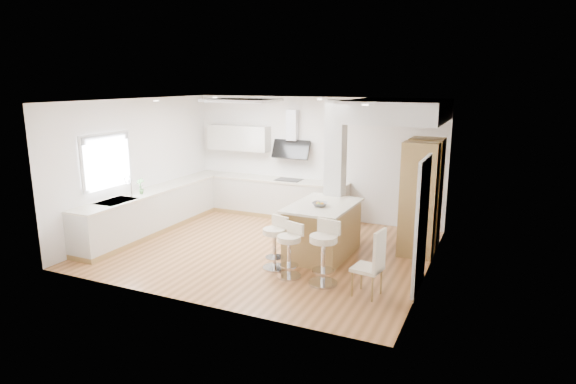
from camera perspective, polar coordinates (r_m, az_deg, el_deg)
The scene contains 18 objects.
ground at distance 9.31m, azimuth -2.68°, elevation -6.74°, with size 6.00×6.00×0.00m, color #AA6F3F.
ceiling at distance 9.31m, azimuth -2.68°, elevation -6.74°, with size 6.00×5.00×0.02m, color white.
wall_back at distance 11.18m, azimuth 3.07°, elevation 4.02°, with size 6.00×0.04×2.80m, color white.
wall_left at distance 10.62m, azimuth -17.37°, elevation 2.97°, with size 0.04×5.00×2.80m, color white.
wall_right at distance 8.05m, azimuth 16.61°, elevation -0.04°, with size 0.04×5.00×2.80m, color white.
skylight at distance 9.67m, azimuth -5.47°, elevation 10.74°, with size 4.10×2.10×0.06m.
window_left at distance 9.90m, azimuth -20.72°, elevation 3.75°, with size 0.06×1.28×1.07m.
doorway_right at distance 7.58m, azimuth 15.57°, elevation -3.90°, with size 0.05×1.00×2.10m.
counter_left at distance 10.79m, azimuth -15.03°, elevation -1.85°, with size 0.63×4.50×1.35m.
counter_back at distance 11.42m, azimuth -1.75°, elevation 0.63°, with size 3.62×0.63×2.50m.
pillar at distance 9.39m, azimuth 5.60°, elevation 2.25°, with size 0.35×0.35×2.80m.
soffit at distance 9.40m, azimuth 12.81°, elevation 9.38°, with size 1.78×2.20×0.40m.
oven_column at distance 9.36m, azimuth 15.58°, elevation -0.40°, with size 0.63×1.21×2.10m.
peninsula at distance 8.86m, azimuth 4.14°, elevation -4.44°, with size 1.10×1.62×1.04m.
bar_stool_a at distance 8.21m, azimuth -1.54°, elevation -5.69°, with size 0.51×0.51×0.91m.
bar_stool_b at distance 7.87m, azimuth 0.22°, elevation -6.58°, with size 0.51×0.51×0.90m.
bar_stool_c at distance 7.60m, azimuth 4.29°, elevation -6.77°, with size 0.53×0.53×1.02m.
dining_chair at distance 7.24m, azimuth 10.08°, elevation -8.08°, with size 0.47×0.47×1.05m.
Camera 1 is at (4.00, -7.79, 3.14)m, focal length 30.00 mm.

